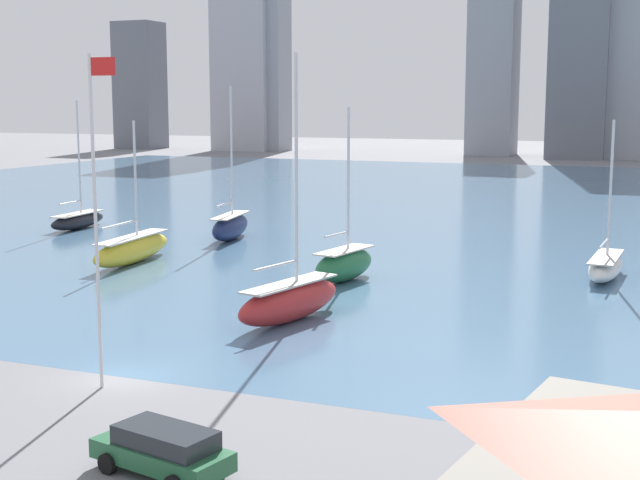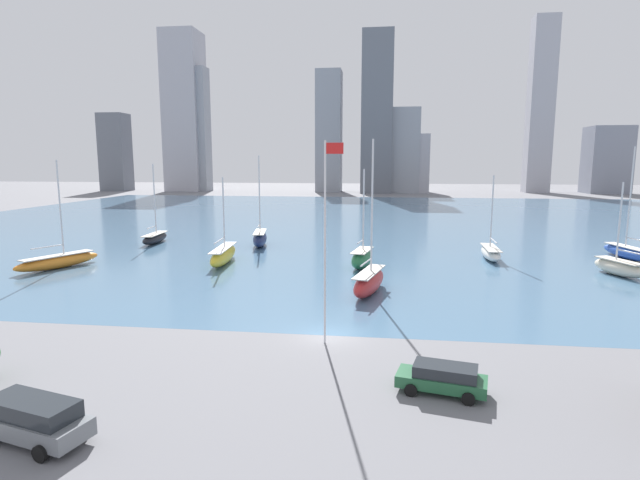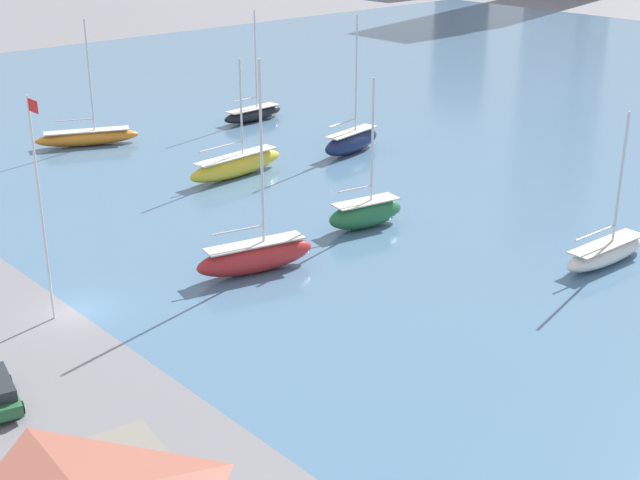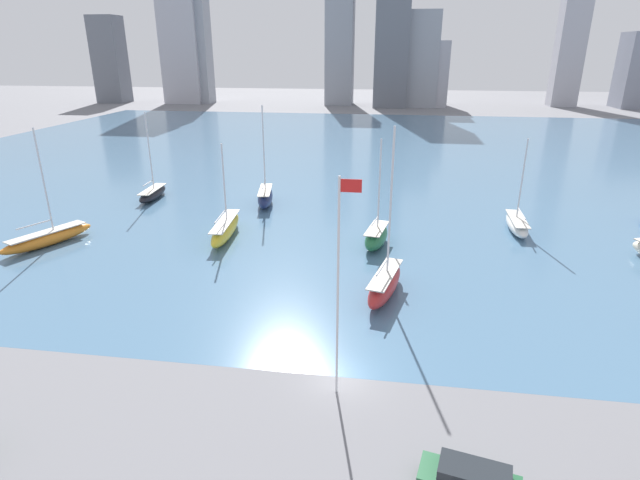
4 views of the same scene
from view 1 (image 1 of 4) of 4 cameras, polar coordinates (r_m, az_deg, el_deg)
ground_plane at (r=39.15m, az=-12.39°, el=-8.59°), size 500.00×500.00×0.00m
harbor_water at (r=103.55m, az=10.08°, el=2.22°), size 180.00×140.00×0.00m
flag_pole at (r=36.52m, az=-14.12°, el=1.71°), size 1.24×0.14×13.44m
distant_city_skyline at (r=204.19m, az=10.98°, el=12.48°), size 209.35×21.32×66.96m
sailboat_green at (r=58.28m, az=1.56°, el=-1.53°), size 3.08×6.62×11.28m
sailboat_red at (r=47.57m, az=-1.94°, el=-3.85°), size 3.63×8.54×14.12m
sailboat_white at (r=62.11m, az=17.82°, el=-1.59°), size 2.27×8.45×10.46m
sailboat_yellow at (r=66.14m, az=-11.92°, el=-0.56°), size 2.66×10.44×10.29m
sailboat_navy at (r=76.31m, az=-5.76°, el=0.90°), size 3.23×8.12×12.97m
sailboat_black at (r=85.63m, az=-15.24°, el=1.27°), size 2.45×8.03×11.79m
parked_wagon_green at (r=28.97m, az=-10.01°, el=-13.04°), size 4.92×2.85×1.55m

